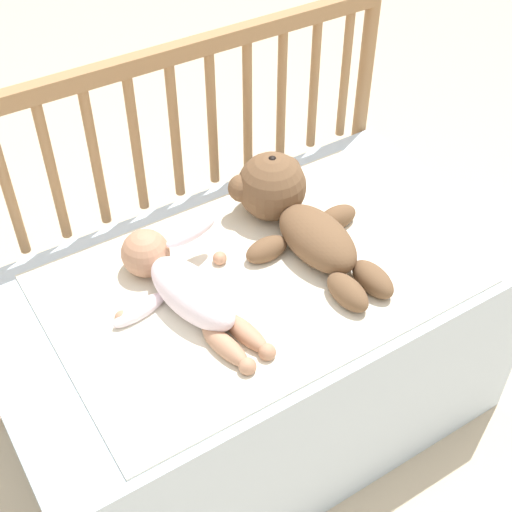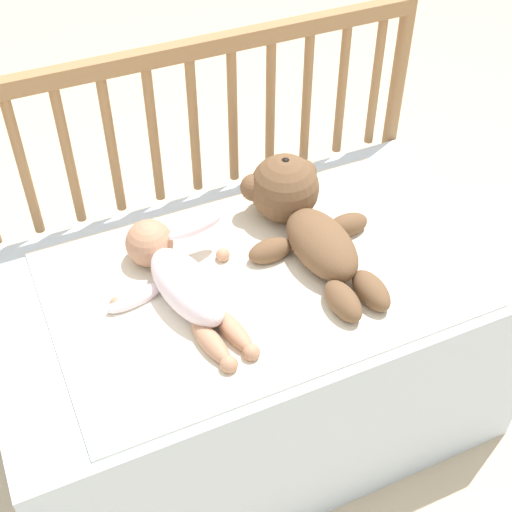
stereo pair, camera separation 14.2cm
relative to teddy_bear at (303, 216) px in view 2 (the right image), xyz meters
name	(u,v)px [view 2 (the right image)]	position (x,y,z in m)	size (l,w,h in m)	color
ground_plane	(255,416)	(-0.14, -0.07, -0.56)	(12.00, 12.00, 0.00)	#C6B293
crib_mattress	(255,353)	(-0.14, -0.07, -0.31)	(1.10, 0.61, 0.50)	silver
crib_rail	(195,149)	(-0.14, 0.26, 0.05)	(1.10, 0.04, 0.87)	#997047
blanket	(257,279)	(-0.14, -0.08, -0.06)	(0.84, 0.54, 0.01)	silver
teddy_bear	(303,216)	(0.00, 0.00, 0.00)	(0.29, 0.44, 0.16)	brown
baby	(179,279)	(-0.30, -0.05, -0.02)	(0.29, 0.40, 0.10)	white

